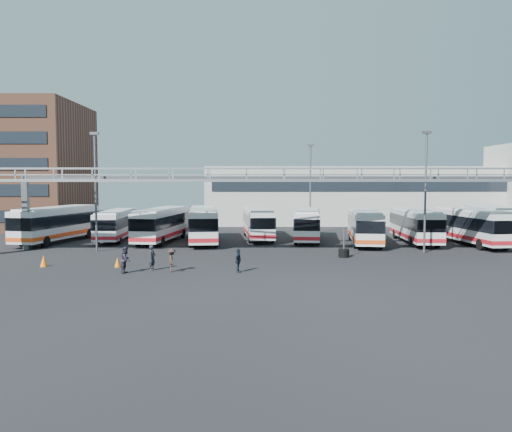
{
  "coord_description": "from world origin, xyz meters",
  "views": [
    {
      "loc": [
        -2.36,
        -34.82,
        6.04
      ],
      "look_at": [
        -2.24,
        6.0,
        3.19
      ],
      "focal_mm": 35.0,
      "sensor_mm": 36.0,
      "label": 1
    }
  ],
  "objects_px": {
    "bus_6": "(364,225)",
    "bus_0": "(57,223)",
    "bus_2": "(162,223)",
    "tire_stack": "(344,252)",
    "light_pole_mid": "(426,185)",
    "bus_7": "(415,224)",
    "bus_1": "(116,224)",
    "pedestrian_a": "(152,258)",
    "light_pole_back": "(310,184)",
    "pedestrian_c": "(172,260)",
    "bus_9": "(492,220)",
    "bus_4": "(258,222)",
    "cone_right": "(117,262)",
    "bus_3": "(203,223)",
    "pedestrian_d": "(238,261)",
    "light_pole_left": "(95,185)",
    "bus_5": "(308,223)",
    "pedestrian_b": "(126,260)",
    "bus_8": "(472,225)",
    "cone_left": "(44,261)"
  },
  "relations": [
    {
      "from": "tire_stack",
      "to": "pedestrian_c",
      "type": "bearing_deg",
      "value": -153.28
    },
    {
      "from": "tire_stack",
      "to": "bus_9",
      "type": "bearing_deg",
      "value": 35.48
    },
    {
      "from": "light_pole_left",
      "to": "bus_0",
      "type": "xyz_separation_m",
      "value": [
        -5.86,
        6.3,
        -3.78
      ]
    },
    {
      "from": "light_pole_back",
      "to": "bus_6",
      "type": "xyz_separation_m",
      "value": [
        4.21,
        -9.14,
        -3.91
      ]
    },
    {
      "from": "bus_7",
      "to": "cone_right",
      "type": "distance_m",
      "value": 28.94
    },
    {
      "from": "bus_0",
      "to": "bus_5",
      "type": "bearing_deg",
      "value": 14.71
    },
    {
      "from": "bus_1",
      "to": "bus_9",
      "type": "height_order",
      "value": "bus_9"
    },
    {
      "from": "pedestrian_a",
      "to": "cone_left",
      "type": "xyz_separation_m",
      "value": [
        -8.01,
        1.5,
        -0.46
      ]
    },
    {
      "from": "light_pole_back",
      "to": "bus_9",
      "type": "relative_size",
      "value": 0.87
    },
    {
      "from": "light_pole_left",
      "to": "bus_2",
      "type": "bearing_deg",
      "value": 56.08
    },
    {
      "from": "pedestrian_a",
      "to": "cone_right",
      "type": "relative_size",
      "value": 2.54
    },
    {
      "from": "bus_1",
      "to": "tire_stack",
      "type": "distance_m",
      "value": 24.19
    },
    {
      "from": "light_pole_back",
      "to": "pedestrian_c",
      "type": "distance_m",
      "value": 27.11
    },
    {
      "from": "light_pole_back",
      "to": "bus_8",
      "type": "height_order",
      "value": "light_pole_back"
    },
    {
      "from": "bus_2",
      "to": "bus_6",
      "type": "bearing_deg",
      "value": 2.75
    },
    {
      "from": "bus_2",
      "to": "pedestrian_b",
      "type": "bearing_deg",
      "value": -79.75
    },
    {
      "from": "bus_0",
      "to": "bus_2",
      "type": "height_order",
      "value": "bus_0"
    },
    {
      "from": "bus_6",
      "to": "bus_9",
      "type": "distance_m",
      "value": 14.93
    },
    {
      "from": "light_pole_left",
      "to": "pedestrian_c",
      "type": "bearing_deg",
      "value": -50.51
    },
    {
      "from": "light_pole_left",
      "to": "bus_9",
      "type": "bearing_deg",
      "value": 13.38
    },
    {
      "from": "pedestrian_a",
      "to": "pedestrian_c",
      "type": "height_order",
      "value": "pedestrian_a"
    },
    {
      "from": "light_pole_mid",
      "to": "bus_6",
      "type": "distance_m",
      "value": 8.0
    },
    {
      "from": "light_pole_left",
      "to": "bus_5",
      "type": "distance_m",
      "value": 20.84
    },
    {
      "from": "bus_0",
      "to": "pedestrian_a",
      "type": "bearing_deg",
      "value": -39.21
    },
    {
      "from": "bus_3",
      "to": "cone_right",
      "type": "bearing_deg",
      "value": -114.2
    },
    {
      "from": "bus_5",
      "to": "bus_3",
      "type": "bearing_deg",
      "value": -164.73
    },
    {
      "from": "bus_1",
      "to": "pedestrian_a",
      "type": "relative_size",
      "value": 5.92
    },
    {
      "from": "bus_6",
      "to": "bus_0",
      "type": "bearing_deg",
      "value": -175.82
    },
    {
      "from": "light_pole_back",
      "to": "pedestrian_b",
      "type": "height_order",
      "value": "light_pole_back"
    },
    {
      "from": "light_pole_mid",
      "to": "bus_7",
      "type": "distance_m",
      "value": 7.95
    },
    {
      "from": "light_pole_mid",
      "to": "bus_0",
      "type": "xyz_separation_m",
      "value": [
        -33.86,
        7.3,
        -3.78
      ]
    },
    {
      "from": "light_pole_mid",
      "to": "pedestrian_b",
      "type": "height_order",
      "value": "light_pole_mid"
    },
    {
      "from": "bus_2",
      "to": "light_pole_back",
      "type": "bearing_deg",
      "value": 33.18
    },
    {
      "from": "light_pole_left",
      "to": "bus_0",
      "type": "bearing_deg",
      "value": 132.91
    },
    {
      "from": "bus_2",
      "to": "pedestrian_c",
      "type": "xyz_separation_m",
      "value": [
        3.71,
        -16.41,
        -1.08
      ]
    },
    {
      "from": "bus_5",
      "to": "pedestrian_c",
      "type": "distance_m",
      "value": 20.53
    },
    {
      "from": "light_pole_back",
      "to": "cone_right",
      "type": "bearing_deg",
      "value": -126.11
    },
    {
      "from": "bus_4",
      "to": "cone_right",
      "type": "bearing_deg",
      "value": -125.39
    },
    {
      "from": "pedestrian_c",
      "to": "pedestrian_d",
      "type": "height_order",
      "value": "pedestrian_d"
    },
    {
      "from": "bus_2",
      "to": "tire_stack",
      "type": "height_order",
      "value": "bus_2"
    },
    {
      "from": "bus_3",
      "to": "bus_7",
      "type": "relative_size",
      "value": 1.04
    },
    {
      "from": "bus_2",
      "to": "tire_stack",
      "type": "xyz_separation_m",
      "value": [
        16.34,
        -10.06,
        -1.45
      ]
    },
    {
      "from": "light_pole_left",
      "to": "bus_3",
      "type": "xyz_separation_m",
      "value": [
        8.61,
        5.98,
        -3.82
      ]
    },
    {
      "from": "bus_6",
      "to": "pedestrian_c",
      "type": "relative_size",
      "value": 7.08
    },
    {
      "from": "bus_2",
      "to": "bus_0",
      "type": "bearing_deg",
      "value": -170.91
    },
    {
      "from": "bus_9",
      "to": "pedestrian_b",
      "type": "xyz_separation_m",
      "value": [
        -33.33,
        -19.47,
        -1.05
      ]
    },
    {
      "from": "cone_left",
      "to": "tire_stack",
      "type": "xyz_separation_m",
      "value": [
        22.06,
        4.29,
        0.01
      ]
    },
    {
      "from": "bus_2",
      "to": "bus_6",
      "type": "relative_size",
      "value": 1.03
    },
    {
      "from": "bus_5",
      "to": "bus_4",
      "type": "bearing_deg",
      "value": 170.15
    },
    {
      "from": "light_pole_left",
      "to": "bus_0",
      "type": "relative_size",
      "value": 0.86
    }
  ]
}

